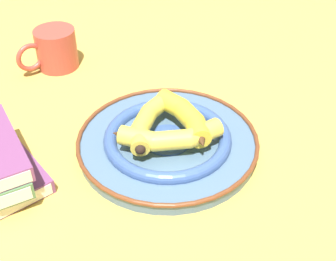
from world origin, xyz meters
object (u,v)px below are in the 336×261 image
object	(u,v)px
banana_a	(148,120)
banana_b	(169,137)
decorative_bowl	(168,141)
banana_c	(187,117)
coffee_mug	(55,49)

from	to	relation	value
banana_a	banana_b	world-z (taller)	same
decorative_bowl	banana_b	world-z (taller)	banana_b
banana_a	banana_c	size ratio (longest dim) A/B	0.81
decorative_bowl	banana_b	distance (m)	0.05
banana_b	banana_c	xyz separation A→B (m)	(-0.05, -0.04, 0.00)
banana_b	decorative_bowl	bearing A→B (deg)	85.38
decorative_bowl	banana_a	world-z (taller)	banana_a
decorative_bowl	banana_b	bearing A→B (deg)	66.35
decorative_bowl	banana_c	xyz separation A→B (m)	(-0.04, -0.00, 0.04)
banana_b	banana_c	world-z (taller)	banana_c
coffee_mug	banana_b	bearing A→B (deg)	89.77
banana_c	coffee_mug	world-z (taller)	coffee_mug
banana_a	banana_b	distance (m)	0.06
decorative_bowl	banana_b	xyz separation A→B (m)	(0.01, 0.03, 0.04)
coffee_mug	decorative_bowl	bearing A→B (deg)	92.82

